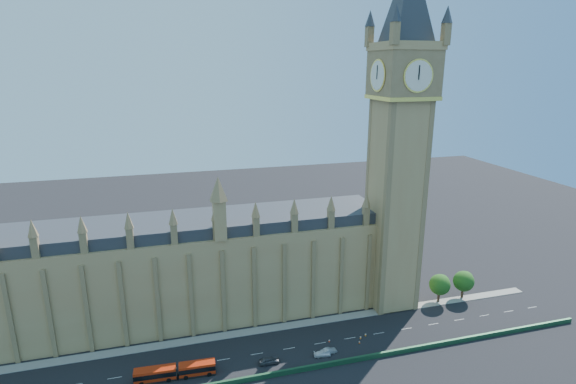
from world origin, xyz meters
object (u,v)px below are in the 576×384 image
object	(u,v)px
car_grey	(269,360)
car_white	(322,354)
car_silver	(329,351)
red_bus	(175,371)

from	to	relation	value
car_grey	car_white	size ratio (longest dim) A/B	1.18
car_white	car_silver	bearing A→B (deg)	-67.30
red_bus	car_silver	distance (m)	35.66
red_bus	car_silver	world-z (taller)	red_bus
car_silver	red_bus	bearing A→B (deg)	82.79
car_grey	car_white	world-z (taller)	car_grey
red_bus	car_white	size ratio (longest dim) A/B	4.38
car_silver	car_white	bearing A→B (deg)	101.80
car_silver	car_grey	bearing A→B (deg)	83.87
red_bus	car_grey	world-z (taller)	red_bus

